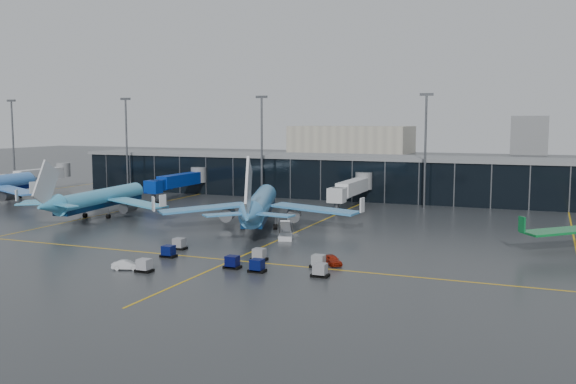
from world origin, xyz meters
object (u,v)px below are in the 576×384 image
at_px(airliner_klm_near, 260,191).
at_px(baggage_carts, 233,259).
at_px(service_van_red, 332,260).
at_px(service_van_white, 127,265).
at_px(mobile_airstair, 286,235).
at_px(airliner_arkefly, 101,188).

bearing_deg(airliner_klm_near, baggage_carts, -91.79).
distance_m(service_van_red, service_van_white, 27.31).
relative_size(baggage_carts, mobile_airstair, 7.44).
distance_m(airliner_arkefly, airliner_klm_near, 35.40).
relative_size(airliner_arkefly, mobile_airstair, 10.38).
height_order(airliner_klm_near, baggage_carts, airliner_klm_near).
height_order(airliner_klm_near, service_van_white, airliner_klm_near).
relative_size(airliner_klm_near, service_van_red, 10.66).
xyz_separation_m(airliner_arkefly, baggage_carts, (44.80, -29.11, -5.19)).
height_order(airliner_arkefly, service_van_red, airliner_arkefly).
height_order(airliner_arkefly, mobile_airstair, airliner_arkefly).
xyz_separation_m(baggage_carts, mobile_airstair, (-0.40, 19.68, 0.01)).
xyz_separation_m(mobile_airstair, service_van_white, (-11.29, -27.44, -0.14)).
height_order(airliner_arkefly, baggage_carts, airliner_arkefly).
bearing_deg(airliner_arkefly, baggage_carts, -39.56).
distance_m(baggage_carts, mobile_airstair, 19.69).
distance_m(airliner_klm_near, service_van_red, 33.07).
xyz_separation_m(airliner_arkefly, airliner_klm_near, (35.39, 0.13, 0.72)).
xyz_separation_m(airliner_klm_near, mobile_airstair, (9.01, -9.56, -5.90)).
bearing_deg(baggage_carts, service_van_white, -146.43).
height_order(baggage_carts, service_van_red, baggage_carts).
bearing_deg(service_van_white, baggage_carts, -77.27).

